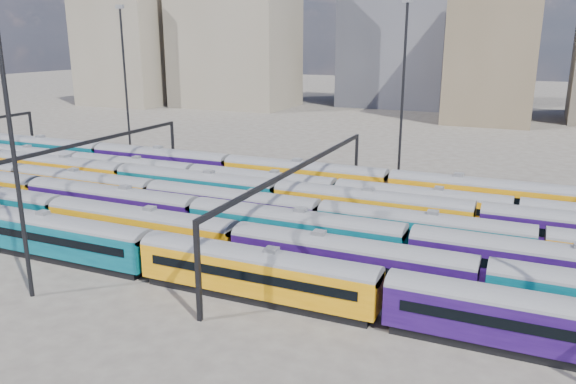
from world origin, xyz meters
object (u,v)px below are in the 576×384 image
at_px(rake_0, 384,290).
at_px(rake_2, 196,213).
at_px(rake_1, 236,239).
at_px(mast_2, 10,128).

height_order(rake_0, rake_2, rake_2).
xyz_separation_m(rake_0, rake_2, (-22.60, 10.00, 0.16)).
distance_m(rake_1, mast_2, 20.76).
bearing_deg(rake_0, mast_2, -165.85).
relative_size(rake_1, rake_2, 0.97).
xyz_separation_m(rake_0, mast_2, (-27.77, -7.00, 11.25)).
bearing_deg(rake_0, rake_1, 161.63).
bearing_deg(rake_1, mast_2, -136.66).
distance_m(rake_0, rake_1, 15.86).
height_order(rake_0, rake_1, rake_1).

